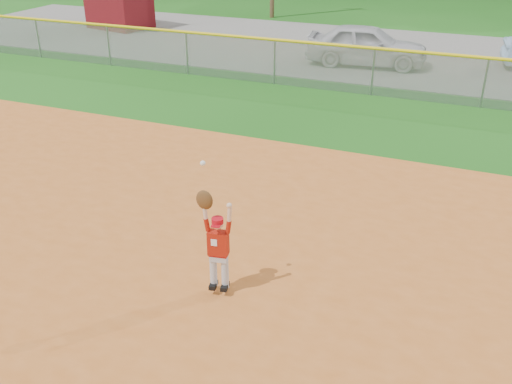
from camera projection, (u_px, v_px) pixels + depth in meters
ground at (251, 251)px, 10.12m from camera, size 120.00×120.00×0.00m
clay_infield at (164, 362)px, 7.64m from camera, size 24.00×16.00×0.04m
parking_strip at (402, 54)px, 23.32m from camera, size 44.00×10.00×0.03m
car_white_a at (367, 45)px, 21.37m from camera, size 4.63×2.26×1.52m
utility_shed at (119, 3)px, 27.77m from camera, size 3.49×2.96×2.31m
outfield_fence at (373, 68)px, 17.98m from camera, size 40.06×0.10×1.55m
ballplayer at (216, 241)px, 8.57m from camera, size 0.56×0.27×2.14m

